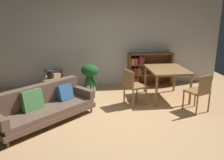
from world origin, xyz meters
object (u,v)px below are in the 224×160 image
object	(u,v)px
open_laptop	(52,72)
potted_floor_plant	(90,75)
media_console	(54,84)
bookshelf	(146,69)
dining_chair_far	(200,91)
dining_chair_near	(133,85)
dining_table	(167,72)
desk_speaker	(51,74)
fabric_couch	(43,106)

from	to	relation	value
open_laptop	potted_floor_plant	bearing A→B (deg)	-21.51
potted_floor_plant	media_console	bearing A→B (deg)	168.40
open_laptop	bookshelf	size ratio (longest dim) A/B	0.37
dining_chair_far	open_laptop	bearing A→B (deg)	150.74
dining_chair_near	dining_table	bearing A→B (deg)	21.18
desk_speaker	potted_floor_plant	distance (m)	1.02
desk_speaker	dining_table	xyz separation A→B (m)	(2.95, -0.43, 0.09)
desk_speaker	dining_chair_near	bearing A→B (deg)	-21.90
fabric_couch	bookshelf	distance (m)	3.53
potted_floor_plant	bookshelf	bearing A→B (deg)	21.71
dining_chair_near	desk_speaker	bearing A→B (deg)	158.10
desk_speaker	dining_chair_near	size ratio (longest dim) A/B	0.23
media_console	dining_chair_near	world-z (taller)	dining_chair_near
open_laptop	desk_speaker	distance (m)	0.51
bookshelf	fabric_couch	bearing A→B (deg)	-140.35
media_console	potted_floor_plant	world-z (taller)	potted_floor_plant
dining_table	dining_chair_far	bearing A→B (deg)	-66.61
dining_table	fabric_couch	bearing A→B (deg)	-160.53
desk_speaker	fabric_couch	bearing A→B (deg)	-89.31
fabric_couch	dining_table	bearing A→B (deg)	19.47
dining_table	dining_chair_near	size ratio (longest dim) A/B	1.32
media_console	dining_table	bearing A→B (deg)	-14.05
media_console	desk_speaker	world-z (taller)	desk_speaker
dining_chair_near	bookshelf	bearing A→B (deg)	65.02
dining_table	bookshelf	size ratio (longest dim) A/B	0.86
potted_floor_plant	dining_table	distance (m)	2.01
media_console	open_laptop	distance (m)	0.35
dining_table	dining_chair_far	distance (m)	1.07
fabric_couch	potted_floor_plant	world-z (taller)	potted_floor_plant
desk_speaker	open_laptop	bearing A→B (deg)	92.38
media_console	dining_table	size ratio (longest dim) A/B	1.00
open_laptop	dining_table	size ratio (longest dim) A/B	0.43
media_console	potted_floor_plant	xyz separation A→B (m)	(0.98, -0.20, 0.30)
potted_floor_plant	dining_table	xyz separation A→B (m)	(1.94, -0.53, 0.15)
fabric_couch	potted_floor_plant	bearing A→B (deg)	57.56
open_laptop	dining_chair_near	distance (m)	2.40
media_console	dining_chair_far	size ratio (longest dim) A/B	1.32
media_console	dining_chair_far	xyz separation A→B (m)	(3.33, -1.69, 0.25)
dining_chair_far	bookshelf	bearing A→B (deg)	106.22
potted_floor_plant	dining_chair_far	xyz separation A→B (m)	(2.35, -1.49, -0.05)
open_laptop	potted_floor_plant	world-z (taller)	potted_floor_plant
fabric_couch	open_laptop	bearing A→B (deg)	91.13
bookshelf	potted_floor_plant	bearing A→B (deg)	-158.29
open_laptop	dining_table	distance (m)	3.12
fabric_couch	media_console	distance (m)	1.77
media_console	desk_speaker	size ratio (longest dim) A/B	5.65
media_console	fabric_couch	bearing A→B (deg)	-90.39
desk_speaker	bookshelf	world-z (taller)	bookshelf
media_console	dining_chair_near	xyz separation A→B (m)	(1.96, -1.10, 0.25)
dining_chair_far	bookshelf	xyz separation A→B (m)	(-0.63, 2.17, -0.01)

